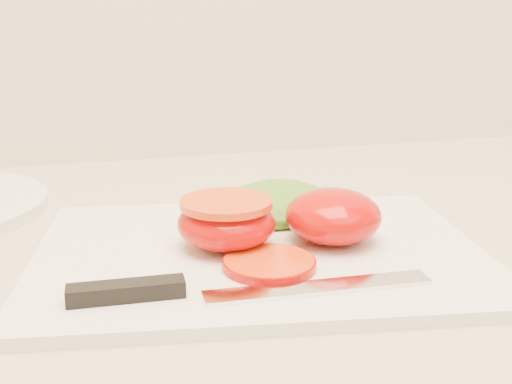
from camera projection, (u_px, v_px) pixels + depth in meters
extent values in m
cube|color=white|center=(259.00, 254.00, 0.53)|extent=(0.40, 0.32, 0.01)
ellipsoid|color=#B60608|center=(333.00, 216.00, 0.54)|extent=(0.08, 0.08, 0.04)
ellipsoid|color=#B60608|center=(227.00, 223.00, 0.52)|extent=(0.08, 0.08, 0.04)
cylinder|color=#BD1304|center=(226.00, 203.00, 0.52)|extent=(0.08, 0.08, 0.01)
cylinder|color=orange|center=(269.00, 264.00, 0.48)|extent=(0.07, 0.07, 0.01)
ellipsoid|color=#509627|center=(281.00, 203.00, 0.60)|extent=(0.14, 0.13, 0.03)
cube|color=silver|center=(319.00, 287.00, 0.45)|extent=(0.16, 0.03, 0.00)
cube|color=black|center=(126.00, 291.00, 0.43)|extent=(0.08, 0.02, 0.01)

